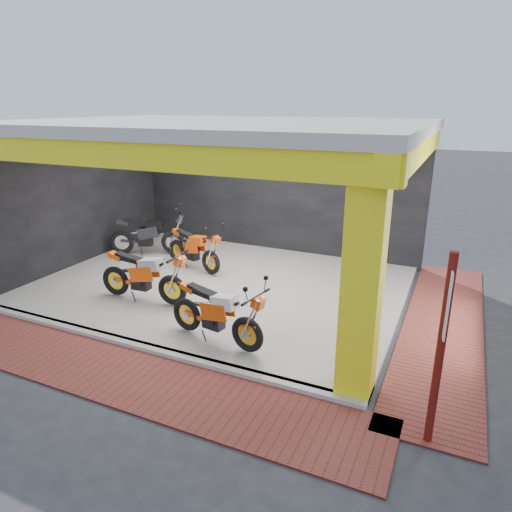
{
  "coord_description": "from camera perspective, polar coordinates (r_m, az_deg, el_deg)",
  "views": [
    {
      "loc": [
        4.82,
        -6.52,
        4.02
      ],
      "look_at": [
        0.92,
        1.97,
        0.9
      ],
      "focal_mm": 32.0,
      "sensor_mm": 36.0,
      "label": 1
    }
  ],
  "objects": [
    {
      "name": "ground",
      "position": [
        9.05,
        -10.7,
        -8.26
      ],
      "size": [
        80.0,
        80.0,
        0.0
      ],
      "primitive_type": "plane",
      "color": "#2D2D30",
      "rests_on": "ground"
    },
    {
      "name": "showroom_floor",
      "position": [
        10.56,
        -4.5,
        -3.67
      ],
      "size": [
        8.0,
        6.0,
        0.1
      ],
      "primitive_type": "cube",
      "color": "silver",
      "rests_on": "ground"
    },
    {
      "name": "showroom_ceiling",
      "position": [
        9.79,
        -5.04,
        15.95
      ],
      "size": [
        8.4,
        6.4,
        0.2
      ],
      "primitive_type": "cube",
      "color": "beige",
      "rests_on": "corner_column"
    },
    {
      "name": "back_wall",
      "position": [
        12.78,
        2.11,
        8.23
      ],
      "size": [
        8.2,
        0.2,
        3.5
      ],
      "primitive_type": "cube",
      "color": "black",
      "rests_on": "ground"
    },
    {
      "name": "left_wall",
      "position": [
        12.54,
        -21.45,
        6.77
      ],
      "size": [
        0.2,
        6.2,
        3.5
      ],
      "primitive_type": "cube",
      "color": "black",
      "rests_on": "ground"
    },
    {
      "name": "corner_column",
      "position": [
        6.29,
        13.2,
        -3.22
      ],
      "size": [
        0.5,
        0.5,
        3.5
      ],
      "primitive_type": "cube",
      "color": "#FFF215",
      "rests_on": "ground"
    },
    {
      "name": "header_beam_front",
      "position": [
        7.36,
        -16.79,
        12.09
      ],
      "size": [
        8.4,
        0.3,
        0.4
      ],
      "primitive_type": "cube",
      "color": "#FFF215",
      "rests_on": "corner_column"
    },
    {
      "name": "header_beam_right",
      "position": [
        8.59,
        19.58,
        12.63
      ],
      "size": [
        0.3,
        6.4,
        0.4
      ],
      "primitive_type": "cube",
      "color": "#FFF215",
      "rests_on": "corner_column"
    },
    {
      "name": "floor_kerb",
      "position": [
        8.32,
        -14.79,
        -10.72
      ],
      "size": [
        8.0,
        0.2,
        0.1
      ],
      "primitive_type": "cube",
      "color": "silver",
      "rests_on": "ground"
    },
    {
      "name": "paver_front",
      "position": [
        7.84,
        -18.42,
        -13.3
      ],
      "size": [
        9.0,
        1.4,
        0.03
      ],
      "primitive_type": "cube",
      "color": "maroon",
      "rests_on": "ground"
    },
    {
      "name": "paver_right",
      "position": [
        9.41,
        22.3,
        -8.21
      ],
      "size": [
        1.4,
        7.0,
        0.03
      ],
      "primitive_type": "cube",
      "color": "maroon",
      "rests_on": "ground"
    },
    {
      "name": "signpost",
      "position": [
        5.8,
        22.14,
        -10.22
      ],
      "size": [
        0.1,
        0.35,
        2.51
      ],
      "rotation": [
        0.0,
        0.0,
        0.1
      ],
      "color": "maroon",
      "rests_on": "ground"
    },
    {
      "name": "moto_hero",
      "position": [
        7.45,
        -1.1,
        -7.75
      ],
      "size": [
        2.15,
        1.09,
        1.26
      ],
      "primitive_type": null,
      "rotation": [
        0.0,
        0.0,
        -0.17
      ],
      "color": "#DD4609",
      "rests_on": "showroom_floor"
    },
    {
      "name": "moto_row_a",
      "position": [
        9.29,
        -10.54,
        -2.43
      ],
      "size": [
        2.18,
        0.91,
        1.31
      ],
      "primitive_type": null,
      "rotation": [
        0.0,
        0.0,
        0.06
      ],
      "color": "#FF510A",
      "rests_on": "showroom_floor"
    },
    {
      "name": "moto_row_b",
      "position": [
        12.54,
        -10.4,
        3.08
      ],
      "size": [
        2.28,
        1.63,
        1.31
      ],
      "primitive_type": null,
      "rotation": [
        0.0,
        0.0,
        0.44
      ],
      "color": "black",
      "rests_on": "showroom_floor"
    },
    {
      "name": "moto_row_c",
      "position": [
        10.89,
        -5.7,
        0.66
      ],
      "size": [
        2.11,
        1.3,
        1.21
      ],
      "primitive_type": null,
      "rotation": [
        0.0,
        0.0,
        -0.31
      ],
      "color": "#E44409",
      "rests_on": "showroom_floor"
    }
  ]
}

